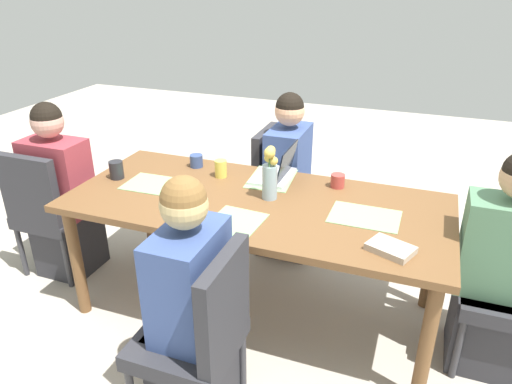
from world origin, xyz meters
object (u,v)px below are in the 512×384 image
chair_head_right_left_near (508,276)px  chair_head_left_left_far (48,208)px  coffee_mug_near_right (196,161)px  book_red_cover (391,248)px  coffee_mug_centre_left (338,181)px  coffee_mug_near_left (221,169)px  coffee_mug_centre_right (116,170)px  person_far_left_mid (287,185)px  chair_far_left_mid (280,184)px  person_near_right_near (192,314)px  laptop_far_left_mid (277,172)px  person_head_right_left_near (497,277)px  person_head_left_left_far (62,201)px  chair_near_right_near (201,331)px  dining_table (256,212)px  flower_vase (270,174)px

chair_head_right_left_near → chair_head_left_left_far: size_ratio=1.00×
coffee_mug_near_right → book_red_cover: coffee_mug_near_right is taller
coffee_mug_near_right → coffee_mug_centre_left: bearing=0.1°
coffee_mug_near_left → coffee_mug_centre_right: size_ratio=0.98×
coffee_mug_near_right → coffee_mug_centre_right: 0.51m
person_far_left_mid → chair_far_left_mid: bearing=141.2°
person_near_right_near → coffee_mug_centre_right: (-0.89, 0.75, 0.28)m
chair_head_right_left_near → laptop_far_left_mid: (-1.33, 0.24, 0.30)m
book_red_cover → person_head_right_left_near: bearing=53.7°
coffee_mug_centre_left → coffee_mug_centre_right: (-1.31, -0.34, 0.01)m
person_head_left_left_far → laptop_far_left_mid: person_head_left_left_far is taller
book_red_cover → chair_near_right_near: bearing=-120.9°
person_far_left_mid → chair_near_right_near: size_ratio=1.33×
coffee_mug_centre_left → coffee_mug_centre_right: size_ratio=0.75×
dining_table → person_far_left_mid: bearing=92.5°
chair_near_right_near → coffee_mug_near_right: chair_near_right_near is taller
person_far_left_mid → coffee_mug_near_left: size_ratio=11.09×
person_head_left_left_far → coffee_mug_near_left: size_ratio=11.09×
person_head_left_left_far → laptop_far_left_mid: bearing=14.7°
person_head_left_left_far → coffee_mug_near_left: bearing=14.5°
dining_table → coffee_mug_near_right: size_ratio=25.18×
chair_near_right_near → flower_vase: flower_vase is taller
dining_table → chair_far_left_mid: 0.82m
person_far_left_mid → person_head_left_left_far: (-1.34, -0.76, 0.00)m
coffee_mug_centre_right → dining_table: bearing=0.5°
chair_far_left_mid → coffee_mug_near_right: chair_far_left_mid is taller
chair_near_right_near → person_near_right_near: bearing=141.2°
flower_vase → coffee_mug_centre_right: bearing=-176.7°
chair_head_left_left_far → coffee_mug_near_left: chair_head_left_left_far is taller
person_far_left_mid → coffee_mug_near_right: size_ratio=14.11×
chair_head_left_left_far → laptop_far_left_mid: bearing=16.9°
coffee_mug_centre_left → person_far_left_mid: bearing=137.0°
person_far_left_mid → coffee_mug_centre_left: size_ratio=14.52×
chair_head_right_left_near → chair_far_left_mid: 1.61m
coffee_mug_near_right → book_red_cover: (1.31, -0.62, -0.02)m
coffee_mug_near_right → person_head_left_left_far: bearing=-156.2°
person_head_right_left_near → coffee_mug_near_left: (-1.60, 0.22, 0.28)m
chair_far_left_mid → coffee_mug_centre_left: size_ratio=10.94×
dining_table → person_head_left_left_far: size_ratio=1.78×
coffee_mug_centre_left → book_red_cover: (0.37, -0.62, -0.02)m
chair_head_left_left_far → coffee_mug_near_right: (0.89, 0.44, 0.29)m
laptop_far_left_mid → coffee_mug_near_right: bearing=179.8°
person_head_right_left_near → laptop_far_left_mid: 1.33m
person_far_left_mid → coffee_mug_centre_right: (-0.88, -0.74, 0.28)m
chair_head_right_left_near → coffee_mug_near_left: 1.70m
coffee_mug_near_right → coffee_mug_centre_left: (0.93, 0.00, -0.00)m
chair_far_left_mid → coffee_mug_centre_left: 0.74m
person_head_right_left_near → coffee_mug_centre_right: size_ratio=10.86×
coffee_mug_centre_right → book_red_cover: coffee_mug_centre_right is taller
book_red_cover → dining_table: bearing=-178.1°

